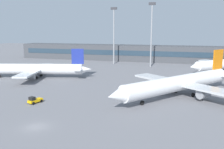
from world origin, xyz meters
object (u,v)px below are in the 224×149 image
(airplane_near, at_px, (179,83))
(floodlight_tower_east, at_px, (114,32))
(airplane_mid, at_px, (32,69))
(baggage_tug_yellow, at_px, (34,100))
(floodlight_tower_west, at_px, (151,31))

(airplane_near, height_order, floodlight_tower_east, floodlight_tower_east)
(airplane_near, relative_size, floodlight_tower_east, 1.37)
(airplane_mid, bearing_deg, baggage_tug_yellow, -55.26)
(baggage_tug_yellow, distance_m, floodlight_tower_west, 72.16)
(baggage_tug_yellow, relative_size, floodlight_tower_west, 0.13)
(airplane_mid, xyz_separation_m, baggage_tug_yellow, (19.34, -27.89, -2.54))
(floodlight_tower_west, distance_m, floodlight_tower_east, 20.85)
(baggage_tug_yellow, bearing_deg, airplane_near, 26.40)
(baggage_tug_yellow, xyz_separation_m, floodlight_tower_west, (19.55, 67.49, 16.43))
(baggage_tug_yellow, relative_size, floodlight_tower_east, 0.13)
(airplane_near, height_order, airplane_mid, airplane_near)
(airplane_near, height_order, floodlight_tower_west, floodlight_tower_west)
(baggage_tug_yellow, bearing_deg, floodlight_tower_east, 90.42)
(floodlight_tower_west, bearing_deg, airplane_near, -74.25)
(airplane_mid, height_order, baggage_tug_yellow, airplane_mid)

